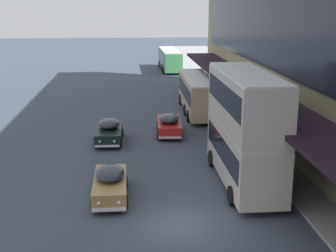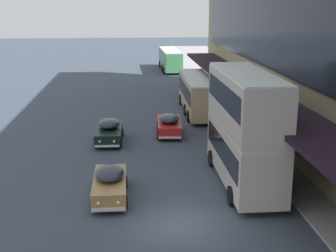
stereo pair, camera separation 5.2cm
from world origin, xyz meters
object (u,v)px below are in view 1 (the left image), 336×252
sedan_trailing_mid (110,183)px  transit_bus_kerbside_front (197,92)px  pedestrian_at_kerb (289,148)px  transit_bus_kerbside_far (170,58)px  transit_bus_kerbside_rear (245,125)px  sedan_oncoming_rear (109,131)px  sedan_trailing_near (169,124)px

sedan_trailing_mid → transit_bus_kerbside_front: bearing=68.7°
pedestrian_at_kerb → transit_bus_kerbside_front: bearing=103.0°
transit_bus_kerbside_far → transit_bus_kerbside_rear: bearing=-90.0°
transit_bus_kerbside_rear → sedan_oncoming_rear: bearing=131.1°
sedan_trailing_mid → sedan_oncoming_rear: 10.22m
transit_bus_kerbside_far → sedan_oncoming_rear: 38.09m
sedan_oncoming_rear → transit_bus_kerbside_far: bearing=78.2°
pedestrian_at_kerb → sedan_oncoming_rear: bearing=150.7°
transit_bus_kerbside_rear → sedan_trailing_mid: bearing=-170.0°
sedan_trailing_near → pedestrian_at_kerb: size_ratio=2.62×
transit_bus_kerbside_rear → transit_bus_kerbside_front: bearing=89.9°
sedan_trailing_mid → sedan_oncoming_rear: sedan_oncoming_rear is taller
transit_bus_kerbside_front → sedan_oncoming_rear: bearing=-131.6°
transit_bus_kerbside_far → sedan_trailing_near: transit_bus_kerbside_far is taller
transit_bus_kerbside_rear → sedan_trailing_mid: transit_bus_kerbside_rear is taller
transit_bus_kerbside_rear → transit_bus_kerbside_far: size_ratio=0.82×
transit_bus_kerbside_front → transit_bus_kerbside_far: bearing=90.0°
sedan_trailing_mid → pedestrian_at_kerb: (10.91, 3.87, 0.41)m
sedan_trailing_near → sedan_oncoming_rear: bearing=-159.2°
sedan_trailing_mid → sedan_trailing_near: bearing=70.8°
transit_bus_kerbside_front → transit_bus_kerbside_rear: (-0.03, -17.71, 1.49)m
sedan_oncoming_rear → sedan_trailing_near: sedan_oncoming_rear is taller
pedestrian_at_kerb → transit_bus_kerbside_far: bearing=94.6°
transit_bus_kerbside_front → sedan_oncoming_rear: transit_bus_kerbside_front is taller
sedan_trailing_mid → pedestrian_at_kerb: bearing=19.5°
transit_bus_kerbside_rear → pedestrian_at_kerb: transit_bus_kerbside_rear is taller
sedan_trailing_mid → pedestrian_at_kerb: 11.58m
transit_bus_kerbside_rear → sedan_trailing_near: (-3.22, 10.64, -2.62)m
transit_bus_kerbside_rear → sedan_oncoming_rear: (-7.78, 8.91, -2.60)m
sedan_trailing_mid → sedan_trailing_near: size_ratio=0.97×
transit_bus_kerbside_rear → sedan_trailing_near: 11.42m
sedan_trailing_near → sedan_trailing_mid: bearing=-109.2°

